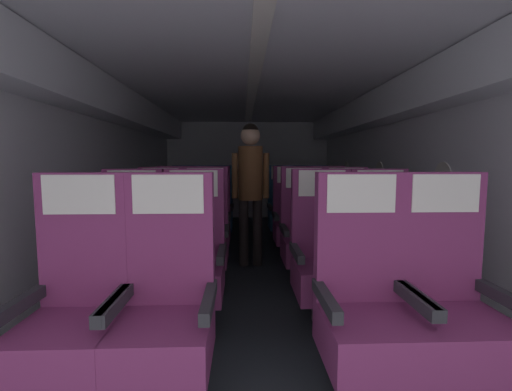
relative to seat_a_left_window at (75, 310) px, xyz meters
The scene contains 23 objects.
ground 2.42m from the seat_a_left_window, 66.42° to the left, with size 3.71×7.79×0.02m, color #23282D.
fuselage_shell 2.82m from the seat_a_left_window, 68.78° to the left, with size 3.59×7.44×2.11m.
seat_a_left_window is the anchor object (origin of this frame).
seat_a_left_aisle 0.45m from the seat_a_left_window, ahead, with size 0.48×0.52×1.16m.
seat_a_right_aisle 1.89m from the seat_a_left_window, ahead, with size 0.48×0.52×1.16m.
seat_a_right_window 1.44m from the seat_a_left_window, ahead, with size 0.48×0.52×1.16m.
seat_b_left_window 0.88m from the seat_a_left_window, 90.55° to the left, with size 0.48×0.52×1.16m.
seat_b_left_aisle 0.99m from the seat_a_left_window, 62.35° to the left, with size 0.48×0.52×1.16m.
seat_b_right_aisle 2.09m from the seat_a_left_window, 24.99° to the left, with size 0.48×0.52×1.16m.
seat_b_right_window 1.68m from the seat_a_left_window, 31.23° to the left, with size 0.48×0.52×1.16m.
seat_c_left_window 1.74m from the seat_a_left_window, 89.75° to the left, with size 0.48×0.52×1.16m.
seat_c_left_aisle 1.78m from the seat_a_left_window, 75.29° to the left, with size 0.48×0.52×1.16m.
seat_c_right_aisle 2.57m from the seat_a_left_window, 42.65° to the left, with size 0.48×0.52×1.16m.
seat_c_right_window 2.26m from the seat_a_left_window, 50.14° to the left, with size 0.48×0.52×1.16m.
seat_d_left_window 2.59m from the seat_a_left_window, 90.18° to the left, with size 0.48×0.52×1.16m.
seat_d_left_aisle 2.63m from the seat_a_left_window, 80.29° to the left, with size 0.48×0.52×1.16m.
seat_d_right_aisle 3.22m from the seat_a_left_window, 53.73° to the left, with size 0.48×0.52×1.16m.
seat_d_right_window 2.97m from the seat_a_left_window, 60.85° to the left, with size 0.48×0.52×1.16m.
seat_e_left_window 3.45m from the seat_a_left_window, 89.88° to the left, with size 0.48×0.52×1.16m.
seat_e_left_aisle 3.47m from the seat_a_left_window, 82.51° to the left, with size 0.48×0.52×1.16m.
seat_e_right_aisle 3.95m from the seat_a_left_window, 61.28° to the left, with size 0.48×0.52×1.16m.
seat_e_right_window 3.75m from the seat_a_left_window, 67.36° to the left, with size 0.48×0.52×1.16m.
flight_attendant 2.55m from the seat_a_left_window, 68.38° to the left, with size 0.43×0.28×1.65m.
Camera 1 is at (-0.12, -0.16, 1.22)m, focal length 24.49 mm.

